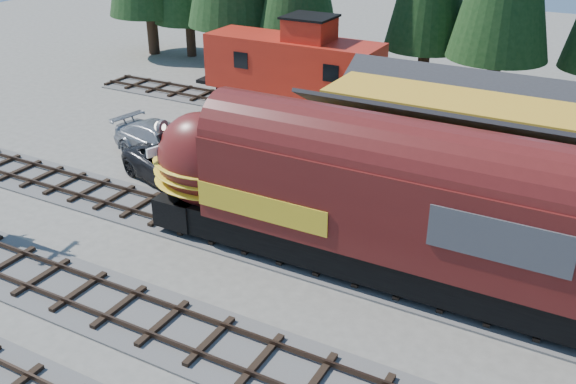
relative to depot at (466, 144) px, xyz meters
The scene contains 7 objects.
ground 10.91m from the depot, 89.99° to the right, with size 120.00×120.00×0.00m, color #6B665B.
track_spur 12.83m from the depot, 143.13° to the left, with size 32.00×3.20×0.33m.
depot is the anchor object (origin of this frame).
locomotive 7.00m from the depot, 111.73° to the right, with size 16.68×3.31×4.53m.
caboose 14.21m from the depot, 148.14° to the left, with size 10.50×3.04×5.46m.
pickup_truck_a 12.85m from the depot, 162.96° to the right, with size 2.82×6.11×1.70m, color black.
pickup_truck_b 14.86m from the depot, behind, with size 2.41×5.94×1.72m, color #97999E.
Camera 1 is at (5.34, -14.43, 12.76)m, focal length 40.00 mm.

